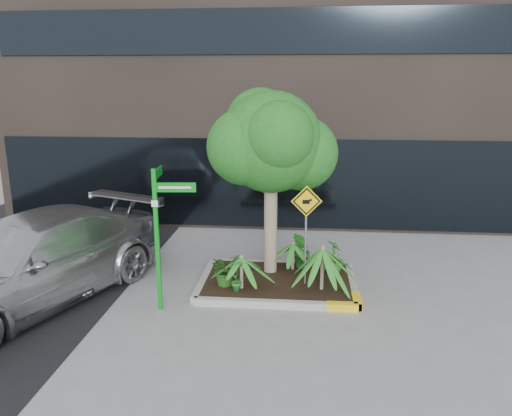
# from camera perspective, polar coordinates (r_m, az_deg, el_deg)

# --- Properties ---
(ground) EXTENTS (80.00, 80.00, 0.00)m
(ground) POSITION_cam_1_polar(r_m,az_deg,el_deg) (10.64, 1.31, -9.45)
(ground) COLOR gray
(ground) RESTS_ON ground
(planter) EXTENTS (3.35, 2.36, 0.15)m
(planter) POSITION_cam_1_polar(r_m,az_deg,el_deg) (10.84, 2.65, -8.42)
(planter) COLOR #9E9E99
(planter) RESTS_ON ground
(tree) EXTENTS (2.77, 2.46, 4.16)m
(tree) POSITION_cam_1_polar(r_m,az_deg,el_deg) (10.61, 1.74, 7.54)
(tree) COLOR tan
(tree) RESTS_ON ground
(palm_front) EXTENTS (1.06, 1.06, 1.18)m
(palm_front) POSITION_cam_1_polar(r_m,az_deg,el_deg) (10.12, 7.65, -4.58)
(palm_front) COLOR tan
(palm_front) RESTS_ON ground
(palm_left) EXTENTS (0.81, 0.81, 0.90)m
(palm_left) POSITION_cam_1_polar(r_m,az_deg,el_deg) (10.16, -1.68, -5.64)
(palm_left) COLOR tan
(palm_left) RESTS_ON ground
(palm_back) EXTENTS (0.73, 0.73, 0.81)m
(palm_back) POSITION_cam_1_polar(r_m,az_deg,el_deg) (11.23, 4.26, -4.07)
(palm_back) COLOR tan
(palm_back) RESTS_ON ground
(parked_car) EXTENTS (4.50, 6.41, 1.72)m
(parked_car) POSITION_cam_1_polar(r_m,az_deg,el_deg) (10.76, -24.37, -5.58)
(parked_car) COLOR #AEADB2
(parked_car) RESTS_ON ground
(shrub_a) EXTENTS (0.87, 0.87, 0.68)m
(shrub_a) POSITION_cam_1_polar(r_m,az_deg,el_deg) (10.45, -3.54, -7.02)
(shrub_a) COLOR #235518
(shrub_a) RESTS_ON planter
(shrub_b) EXTENTS (0.47, 0.47, 0.75)m
(shrub_b) POSITION_cam_1_polar(r_m,az_deg,el_deg) (11.15, 8.89, -5.60)
(shrub_b) COLOR #225C1B
(shrub_b) RESTS_ON planter
(shrub_c) EXTENTS (0.48, 0.48, 0.67)m
(shrub_c) POSITION_cam_1_polar(r_m,az_deg,el_deg) (10.15, -2.20, -7.70)
(shrub_c) COLOR #227028
(shrub_c) RESTS_ON planter
(shrub_d) EXTENTS (0.56, 0.56, 0.86)m
(shrub_d) POSITION_cam_1_polar(r_m,az_deg,el_deg) (11.35, 5.27, -4.82)
(shrub_d) COLOR #216A1E
(shrub_d) RESTS_ON planter
(street_sign_post) EXTENTS (0.84, 0.81, 2.75)m
(street_sign_post) POSITION_cam_1_polar(r_m,az_deg,el_deg) (9.46, -10.94, -1.79)
(street_sign_post) COLOR #0C8B1B
(street_sign_post) RESTS_ON ground
(cattle_sign) EXTENTS (0.64, 0.15, 2.09)m
(cattle_sign) POSITION_cam_1_polar(r_m,az_deg,el_deg) (10.25, 5.76, -1.16)
(cattle_sign) COLOR slate
(cattle_sign) RESTS_ON ground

